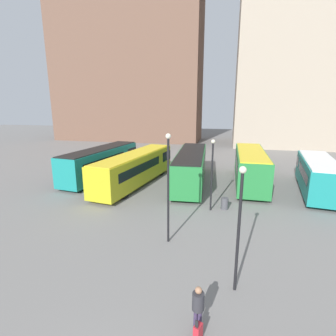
{
  "coord_description": "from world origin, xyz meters",
  "views": [
    {
      "loc": [
        2.49,
        -3.17,
        7.42
      ],
      "look_at": [
        -1.99,
        16.28,
        2.56
      ],
      "focal_mm": 28.0,
      "sensor_mm": 36.0,
      "label": 1
    }
  ],
  "objects": [
    {
      "name": "traveler",
      "position": [
        1.81,
        4.28,
        0.94
      ],
      "size": [
        0.53,
        0.53,
        1.58
      ],
      "rotation": [
        0.0,
        0.0,
        1.2
      ],
      "color": "#382D4C",
      "rests_on": "ground_plane"
    },
    {
      "name": "bus_0",
      "position": [
        -10.13,
        21.06,
        1.67
      ],
      "size": [
        3.82,
        11.15,
        3.08
      ],
      "rotation": [
        0.0,
        0.0,
        1.44
      ],
      "color": "#19847F",
      "rests_on": "ground_plane"
    },
    {
      "name": "suitcase",
      "position": [
        1.88,
        3.77,
        0.3
      ],
      "size": [
        0.3,
        0.38,
        0.85
      ],
      "rotation": [
        0.0,
        0.0,
        1.2
      ],
      "color": "#B7232D",
      "rests_on": "ground_plane"
    },
    {
      "name": "trash_bin",
      "position": [
        2.49,
        15.12,
        0.42
      ],
      "size": [
        0.52,
        0.52,
        0.85
      ],
      "color": "#47474C",
      "rests_on": "ground_plane"
    },
    {
      "name": "bus_3",
      "position": [
        4.67,
        22.05,
        1.73
      ],
      "size": [
        2.64,
        10.56,
        3.19
      ],
      "rotation": [
        0.0,
        0.0,
        1.57
      ],
      "color": "#237A38",
      "rests_on": "ground_plane"
    },
    {
      "name": "building_block_right",
      "position": [
        16.19,
        50.51,
        18.32
      ],
      "size": [
        25.59,
        15.37,
        36.63
      ],
      "color": "tan",
      "rests_on": "ground_plane"
    },
    {
      "name": "bus_2",
      "position": [
        -0.86,
        21.14,
        1.67
      ],
      "size": [
        3.29,
        11.82,
        3.05
      ],
      "rotation": [
        0.0,
        0.0,
        1.64
      ],
      "color": "#237A38",
      "rests_on": "ground_plane"
    },
    {
      "name": "lamp_post_1",
      "position": [
        1.51,
        14.69,
        3.05
      ],
      "size": [
        0.28,
        0.28,
        5.11
      ],
      "color": "black",
      "rests_on": "ground_plane"
    },
    {
      "name": "lamp_post_0",
      "position": [
        -0.46,
        9.69,
        3.51
      ],
      "size": [
        0.28,
        0.28,
        6.0
      ],
      "color": "black",
      "rests_on": "ground_plane"
    },
    {
      "name": "building_block_left",
      "position": [
        -18.45,
        50.51,
        20.71
      ],
      "size": [
        30.12,
        10.12,
        41.43
      ],
      "color": "brown",
      "rests_on": "ground_plane"
    },
    {
      "name": "lamp_post_2",
      "position": [
        3.08,
        6.51,
        3.1
      ],
      "size": [
        0.28,
        0.28,
        5.22
      ],
      "color": "black",
      "rests_on": "ground_plane"
    },
    {
      "name": "bus_1",
      "position": [
        -5.88,
        19.65,
        1.63
      ],
      "size": [
        4.12,
        12.4,
        2.98
      ],
      "rotation": [
        0.0,
        0.0,
        1.43
      ],
      "color": "gold",
      "rests_on": "ground_plane"
    },
    {
      "name": "bus_4",
      "position": [
        10.15,
        20.82,
        1.58
      ],
      "size": [
        3.85,
        9.83,
        2.9
      ],
      "rotation": [
        0.0,
        0.0,
        1.43
      ],
      "color": "#19847F",
      "rests_on": "ground_plane"
    }
  ]
}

